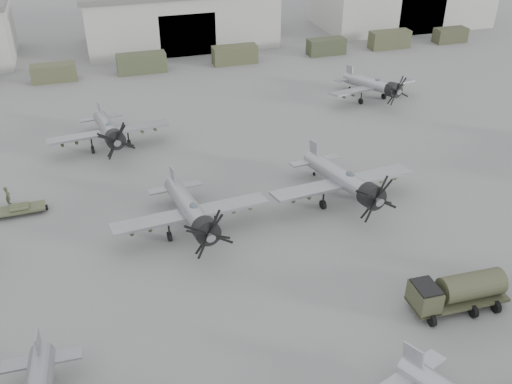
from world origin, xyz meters
TOP-DOWN VIEW (x-y plane):
  - ground at (0.00, 0.00)m, footprint 220.00×220.00m
  - hangar_center at (0.00, 61.96)m, footprint 29.00×14.80m
  - support_truck_2 at (-18.72, 50.00)m, footprint 5.63×2.20m
  - support_truck_3 at (-7.43, 50.00)m, footprint 6.50×2.20m
  - support_truck_4 at (5.52, 50.00)m, footprint 6.24×2.20m
  - support_truck_5 at (19.34, 50.00)m, footprint 5.53×2.20m
  - support_truck_6 at (29.62, 50.00)m, footprint 6.16×2.20m
  - support_truck_7 at (40.15, 50.00)m, footprint 5.08×2.20m
  - aircraft_mid_1 at (-8.55, 10.72)m, footprint 12.37×11.13m
  - aircraft_mid_2 at (4.59, 11.50)m, footprint 12.83×11.54m
  - aircraft_far_0 at (-13.39, 27.64)m, footprint 12.04×10.84m
  - aircraft_far_1 at (17.53, 31.47)m, footprint 11.34×10.21m
  - fuel_tanker at (6.26, -2.26)m, footprint 6.59×2.85m
  - ground_crew at (-22.56, 19.80)m, footprint 0.44×0.65m

SIDE VIEW (x-z plane):
  - ground at x=0.00m, z-range 0.00..0.00m
  - ground_crew at x=-22.56m, z-range 0.00..1.74m
  - support_truck_7 at x=40.15m, z-range 0.00..2.18m
  - support_truck_2 at x=-18.72m, z-range 0.00..2.22m
  - support_truck_5 at x=19.34m, z-range 0.00..2.29m
  - support_truck_4 at x=5.52m, z-range 0.00..2.47m
  - support_truck_3 at x=-7.43m, z-range 0.00..2.58m
  - support_truck_6 at x=29.62m, z-range 0.00..2.60m
  - fuel_tanker at x=6.26m, z-range 0.19..2.70m
  - aircraft_far_1 at x=17.53m, z-range -0.20..4.30m
  - aircraft_far_0 at x=-13.39m, z-range -0.22..4.58m
  - aircraft_mid_1 at x=-8.55m, z-range -0.22..4.71m
  - aircraft_mid_2 at x=4.59m, z-range -0.23..4.88m
  - hangar_center at x=0.00m, z-range 0.02..8.72m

